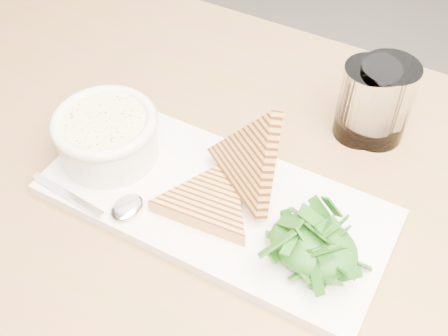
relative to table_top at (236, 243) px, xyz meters
The scene contains 14 objects.
table_top is the anchor object (origin of this frame).
table_leg_bl 0.78m from the table_top, 147.49° to the left, with size 0.06×0.06×0.72m, color #90603D.
platter 0.06m from the table_top, 154.31° to the left, with size 0.42×0.19×0.02m, color white.
soup_bowl 0.21m from the table_top, behind, with size 0.12×0.12×0.05m, color white.
soup 0.22m from the table_top, behind, with size 0.10×0.10×0.01m, color beige.
bowl_rim 0.22m from the table_top, behind, with size 0.13×0.13×0.01m, color white.
sandwich_flat 0.06m from the table_top, behind, with size 0.14×0.14×0.02m, color #C58741, non-canonical shape.
sandwich_lean 0.10m from the table_top, 109.12° to the left, with size 0.14×0.14×0.08m, color #C58741, non-canonical shape.
salad_base 0.11m from the table_top, ahead, with size 0.10×0.08×0.04m, color #0D410C.
arugula_pile 0.11m from the table_top, ahead, with size 0.11×0.10×0.05m, color #306C1F, non-canonical shape.
spoon_bowl 0.14m from the table_top, 157.42° to the right, with size 0.03×0.04×0.01m, color silver.
spoon_handle 0.21m from the table_top, 159.53° to the right, with size 0.11×0.01×0.00m, color silver.
glass_near 0.25m from the table_top, 77.65° to the left, with size 0.07×0.07×0.11m, color white.
glass_far 0.26m from the table_top, 73.75° to the left, with size 0.07×0.07×0.11m, color white.
Camera 1 is at (-0.02, -0.45, 1.30)m, focal length 45.00 mm.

